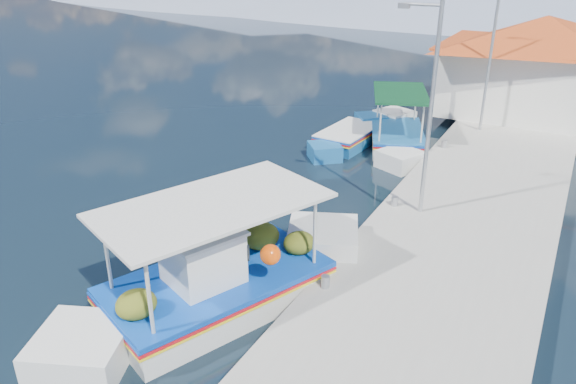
% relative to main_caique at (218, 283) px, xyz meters
% --- Properties ---
extents(ground, '(160.00, 160.00, 0.00)m').
position_rel_main_caique_xyz_m(ground, '(-1.58, 4.13, -0.57)').
color(ground, black).
rests_on(ground, ground).
extents(quay, '(5.00, 44.00, 0.50)m').
position_rel_main_caique_xyz_m(quay, '(4.32, 10.13, -0.32)').
color(quay, '#9D9B92').
rests_on(quay, ground).
extents(bollards, '(0.20, 17.20, 0.30)m').
position_rel_main_caique_xyz_m(bollards, '(2.22, 9.38, 0.08)').
color(bollards, '#A5A8AD').
rests_on(bollards, quay).
extents(main_caique, '(4.83, 8.30, 2.96)m').
position_rel_main_caique_xyz_m(main_caique, '(0.00, 0.00, 0.00)').
color(main_caique, white).
rests_on(main_caique, ground).
extents(caique_green_canopy, '(3.64, 6.43, 2.58)m').
position_rel_main_caique_xyz_m(caique_green_canopy, '(0.17, 12.82, -0.19)').
color(caique_green_canopy, white).
rests_on(caique_green_canopy, ground).
extents(caique_blue_hull, '(2.03, 5.83, 1.04)m').
position_rel_main_caique_xyz_m(caique_blue_hull, '(-1.73, 12.10, -0.29)').
color(caique_blue_hull, '#185792').
rests_on(caique_blue_hull, ground).
extents(harbor_building, '(10.49, 10.49, 4.40)m').
position_rel_main_caique_xyz_m(harbor_building, '(4.61, 19.13, 2.21)').
color(harbor_building, silver).
rests_on(harbor_building, quay).
extents(lamp_post_near, '(1.21, 0.14, 6.00)m').
position_rel_main_caique_xyz_m(lamp_post_near, '(2.93, 6.13, 3.28)').
color(lamp_post_near, '#A5A8AD').
rests_on(lamp_post_near, quay).
extents(lamp_post_far, '(1.21, 0.14, 6.00)m').
position_rel_main_caique_xyz_m(lamp_post_far, '(2.93, 15.13, 3.28)').
color(lamp_post_far, '#A5A8AD').
rests_on(lamp_post_far, quay).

